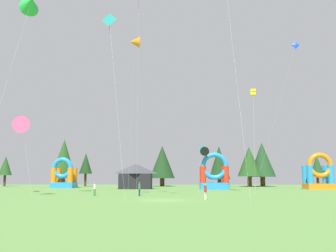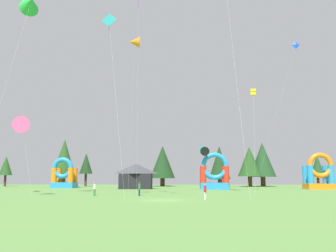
{
  "view_description": "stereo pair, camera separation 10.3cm",
  "coord_description": "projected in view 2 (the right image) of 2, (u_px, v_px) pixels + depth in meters",
  "views": [
    {
      "loc": [
        1.86,
        -36.75,
        2.47
      ],
      "look_at": [
        0.0,
        13.53,
        9.19
      ],
      "focal_mm": 39.34,
      "sensor_mm": 36.0,
      "label": 1
    },
    {
      "loc": [
        1.96,
        -36.75,
        2.47
      ],
      "look_at": [
        0.0,
        13.53,
        9.19
      ],
      "focal_mm": 39.34,
      "sensor_mm": 36.0,
      "label": 2
    }
  ],
  "objects": [
    {
      "name": "kite_black_delta",
      "position": [
        205.0,
        151.0,
        62.46
      ],
      "size": [
        2.82,
        1.74,
        7.46
      ],
      "color": "black",
      "rests_on": "ground_plane"
    },
    {
      "name": "tree_row_7",
      "position": [
        262.0,
        160.0,
        80.83
      ],
      "size": [
        5.73,
        5.73,
        9.61
      ],
      "color": "#4C331E",
      "rests_on": "ground_plane"
    },
    {
      "name": "kite_blue_diamond",
      "position": [
        295.0,
        47.0,
        57.41
      ],
      "size": [
        6.34,
        6.22,
        23.08
      ],
      "color": "blue",
      "rests_on": "ground_plane"
    },
    {
      "name": "kite_pink_delta",
      "position": [
        23.0,
        125.0,
        44.06
      ],
      "size": [
        2.58,
        2.35,
        9.5
      ],
      "color": "#EA599E",
      "rests_on": "ground_plane"
    },
    {
      "name": "festival_tent",
      "position": [
        136.0,
        176.0,
        66.38
      ],
      "size": [
        5.73,
        3.52,
        4.49
      ],
      "color": "black",
      "rests_on": "ground_plane"
    },
    {
      "name": "person_far_side",
      "position": [
        139.0,
        188.0,
        44.17
      ],
      "size": [
        0.37,
        0.37,
        1.64
      ],
      "rotation": [
        0.0,
        0.0,
        1.17
      ],
      "color": "navy",
      "rests_on": "ground_plane"
    },
    {
      "name": "tree_row_3",
      "position": [
        86.0,
        164.0,
        81.26
      ],
      "size": [
        2.88,
        2.88,
        7.27
      ],
      "color": "#4C331E",
      "rests_on": "ground_plane"
    },
    {
      "name": "ground_plane",
      "position": [
        163.0,
        200.0,
        36.15
      ],
      "size": [
        120.0,
        120.0,
        0.0
      ],
      "primitive_type": "plane",
      "color": "#5B8C42"
    },
    {
      "name": "kite_yellow_box",
      "position": [
        253.0,
        92.0,
        56.82
      ],
      "size": [
        1.72,
        5.88,
        15.65
      ],
      "color": "yellow",
      "rests_on": "ground_plane"
    },
    {
      "name": "kite_teal_diamond",
      "position": [
        110.0,
        23.0,
        42.05
      ],
      "size": [
        3.32,
        4.05,
        20.51
      ],
      "color": "#0C7F7A",
      "rests_on": "ground_plane"
    },
    {
      "name": "inflatable_blue_arch",
      "position": [
        319.0,
        176.0,
        64.4
      ],
      "size": [
        4.6,
        3.68,
        6.35
      ],
      "color": "orange",
      "rests_on": "ground_plane"
    },
    {
      "name": "inflatable_yellow_castle",
      "position": [
        214.0,
        176.0,
        63.64
      ],
      "size": [
        4.88,
        3.51,
        6.34
      ],
      "color": "#268CD8",
      "rests_on": "ground_plane"
    },
    {
      "name": "person_left_edge",
      "position": [
        95.0,
        188.0,
        43.96
      ],
      "size": [
        0.32,
        0.32,
        1.63
      ],
      "rotation": [
        0.0,
        0.0,
        2.98
      ],
      "color": "#33723F",
      "rests_on": "ground_plane"
    },
    {
      "name": "person_near_camera",
      "position": [
        205.0,
        190.0,
        36.9
      ],
      "size": [
        0.38,
        0.38,
        1.58
      ],
      "rotation": [
        0.0,
        0.0,
        3.94
      ],
      "color": "silver",
      "rests_on": "ground_plane"
    },
    {
      "name": "tree_row_2",
      "position": [
        64.0,
        157.0,
        79.21
      ],
      "size": [
        4.61,
        4.61,
        10.13
      ],
      "color": "#4C331E",
      "rests_on": "ground_plane"
    },
    {
      "name": "kite_orange_delta",
      "position": [
        134.0,
        42.0,
        44.56
      ],
      "size": [
        2.29,
        7.7,
        19.13
      ],
      "color": "orange",
      "rests_on": "ground_plane"
    },
    {
      "name": "tree_row_8",
      "position": [
        317.0,
        166.0,
        75.56
      ],
      "size": [
        2.84,
        2.84,
        6.6
      ],
      "color": "#4C331E",
      "rests_on": "ground_plane"
    },
    {
      "name": "tree_row_6",
      "position": [
        249.0,
        162.0,
        79.54
      ],
      "size": [
        5.12,
        5.12,
        8.59
      ],
      "color": "#4C331E",
      "rests_on": "ground_plane"
    },
    {
      "name": "tree_row_4",
      "position": [
        163.0,
        162.0,
        82.32
      ],
      "size": [
        5.61,
        5.61,
        8.98
      ],
      "color": "#4C331E",
      "rests_on": "ground_plane"
    },
    {
      "name": "inflatable_orange_dome",
      "position": [
        64.0,
        177.0,
        71.57
      ],
      "size": [
        4.31,
        3.85,
        5.88
      ],
      "color": "#268CD8",
      "rests_on": "ground_plane"
    },
    {
      "name": "tree_row_5",
      "position": [
        219.0,
        163.0,
        77.01
      ],
      "size": [
        4.48,
        4.48,
        8.53
      ],
      "color": "#4C331E",
      "rests_on": "ground_plane"
    },
    {
      "name": "kite_cyan_box",
      "position": [
        203.0,
        150.0,
        65.71
      ],
      "size": [
        2.25,
        1.94,
        7.51
      ],
      "color": "#19B7CC",
      "rests_on": "ground_plane"
    },
    {
      "name": "tree_row_1",
      "position": [
        6.0,
        166.0,
        81.23
      ],
      "size": [
        2.82,
        2.82,
        6.66
      ],
      "color": "#4C331E",
      "rests_on": "ground_plane"
    },
    {
      "name": "kite_green_delta",
      "position": [
        30.0,
        4.0,
        43.84
      ],
      "size": [
        5.64,
        4.2,
        24.06
      ],
      "color": "green",
      "rests_on": "ground_plane"
    }
  ]
}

